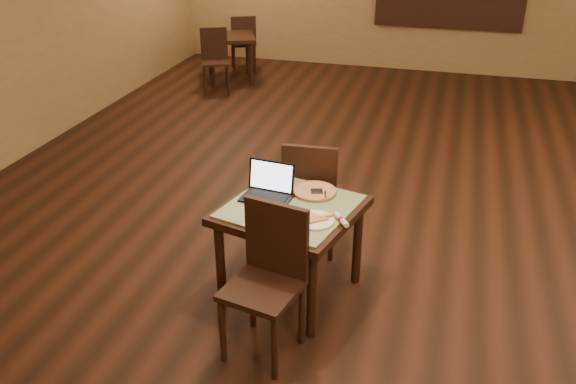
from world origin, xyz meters
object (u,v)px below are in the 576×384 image
(laptop, at_px, (269,188))
(other_table_b_chair_far, at_px, (243,40))
(chair_main_near, at_px, (269,272))
(chair_main_far, at_px, (311,191))
(pizza_pan, at_px, (315,193))
(other_table_b_chair_near, at_px, (215,56))
(other_table_b, at_px, (230,43))
(tiled_table, at_px, (291,218))

(laptop, distance_m, other_table_b_chair_far, 6.11)
(chair_main_near, distance_m, chair_main_far, 1.22)
(pizza_pan, bearing_deg, other_table_b_chair_near, 120.30)
(other_table_b, distance_m, other_table_b_chair_far, 0.55)
(tiled_table, distance_m, other_table_b_chair_far, 6.28)
(chair_main_near, distance_m, other_table_b_chair_far, 6.85)
(laptop, xyz_separation_m, pizza_pan, (0.32, 0.13, -0.06))
(other_table_b, bearing_deg, other_table_b_chair_near, -118.15)
(tiled_table, bearing_deg, pizza_pan, 77.52)
(tiled_table, xyz_separation_m, other_table_b, (-2.45, 5.25, -0.06))
(tiled_table, xyz_separation_m, chair_main_near, (0.02, -0.61, -0.07))
(laptop, bearing_deg, chair_main_far, 73.65)
(pizza_pan, bearing_deg, laptop, -157.53)
(tiled_table, height_order, pizza_pan, pizza_pan)
(chair_main_near, height_order, other_table_b, chair_main_near)
(chair_main_near, xyz_separation_m, chair_main_far, (-0.01, 1.22, -0.01))
(other_table_b_chair_far, bearing_deg, other_table_b_chair_near, 61.85)
(chair_main_near, bearing_deg, other_table_b_chair_near, 126.94)
(chair_main_near, bearing_deg, laptop, 118.62)
(tiled_table, bearing_deg, other_table_b_chair_near, 131.96)
(other_table_b, bearing_deg, pizza_pan, -87.43)
(other_table_b_chair_near, bearing_deg, chair_main_far, -83.25)
(other_table_b_chair_near, bearing_deg, laptop, -88.15)
(laptop, relative_size, other_table_b, 0.38)
(other_table_b, relative_size, other_table_b_chair_near, 1.09)
(chair_main_far, height_order, other_table_b, chair_main_far)
(tiled_table, xyz_separation_m, laptop, (-0.20, 0.11, 0.17))
(tiled_table, relative_size, laptop, 2.90)
(other_table_b_chair_far, bearing_deg, tiled_table, 88.03)
(chair_main_far, xyz_separation_m, other_table_b_chair_far, (-2.42, 5.18, -0.06))
(laptop, distance_m, other_table_b_chair_near, 5.14)
(pizza_pan, relative_size, other_table_b, 0.34)
(laptop, bearing_deg, tiled_table, -22.36)
(other_table_b_chair_far, bearing_deg, chair_main_near, 86.21)
(tiled_table, height_order, other_table_b_chair_far, other_table_b_chair_far)
(other_table_b, bearing_deg, laptop, -90.95)
(tiled_table, relative_size, other_table_b_chair_far, 1.20)
(chair_main_near, relative_size, other_table_b_chair_near, 1.12)
(chair_main_far, relative_size, other_table_b_chair_far, 1.11)
(other_table_b_chair_near, bearing_deg, chair_main_near, -89.36)
(pizza_pan, relative_size, other_table_b_chair_near, 0.37)
(laptop, bearing_deg, other_table_b_chair_far, 117.23)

